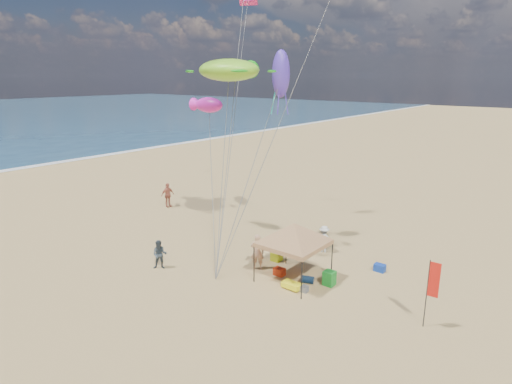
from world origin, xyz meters
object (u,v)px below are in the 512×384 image
Objects in this scene: canopy_tent at (294,225)px; person_near_c at (324,239)px; chair_green at (329,278)px; chair_yellow at (277,254)px; feather_flag at (432,284)px; person_near_b at (160,255)px; person_far_a at (168,195)px; cooler_blue at (380,268)px; beach_cart at (292,285)px; cooler_red at (279,272)px; person_near_a at (257,252)px.

person_near_c is (-0.59, 3.94, -2.03)m from canopy_tent.
chair_yellow is (-3.60, 0.71, 0.00)m from chair_green.
feather_flag is 4.06× the size of chair_green.
person_far_a reaches higher than person_near_b.
chair_yellow is at bearing 145.79° from canopy_tent.
beach_cart is at bearing -118.84° from cooler_blue.
feather_flag is at bearing -45.90° from cooler_blue.
cooler_red is at bearing -99.82° from person_far_a.
cooler_red is 0.60× the size of beach_cart.
chair_green is at bearing 170.98° from feather_flag.
chair_green is at bearing 162.65° from person_near_a.
canopy_tent is at bearing 120.66° from beach_cart.
cooler_red is (-7.27, 0.13, -1.72)m from feather_flag.
cooler_blue reaches higher than beach_cart.
canopy_tent is 6.05× the size of beach_cart.
chair_yellow is 0.37× the size of person_near_a.
feather_flag reaches higher than chair_green.
feather_flag is 5.13m from chair_green.
person_far_a is (-12.07, 4.30, -0.02)m from person_near_a.
canopy_tent is at bearing 154.70° from person_near_a.
person_near_c is at bearing 86.95° from cooler_red.
person_near_c is at bearing 98.49° from canopy_tent.
person_near_a reaches higher than beach_cart.
chair_yellow is at bearing 170.07° from feather_flag.
cooler_red is 0.35× the size of person_near_b.
cooler_red is at bearing 155.76° from person_near_a.
person_near_a reaches higher than cooler_blue.
chair_yellow is 3.28m from beach_cart.
feather_flag is at bearing -9.93° from chair_yellow.
person_near_b reaches higher than chair_green.
chair_yellow is at bearing 138.53° from beach_cart.
person_near_a is at bearing -175.87° from cooler_red.
canopy_tent reaches higher than person_near_b.
beach_cart is at bearing -101.27° from person_far_a.
chair_yellow is 0.38× the size of person_far_a.
person_far_a is (-8.16, 7.40, 0.16)m from person_near_b.
person_near_b is at bearing -152.04° from canopy_tent.
chair_yellow is (-1.96, 1.33, -2.45)m from canopy_tent.
feather_flag reaches higher than chair_yellow.
person_far_a is (-12.24, 2.86, 0.57)m from chair_yellow.
cooler_red is at bearing 179.01° from feather_flag.
person_far_a is (-13.61, 0.25, 0.15)m from person_near_c.
chair_green is 1.86m from beach_cart.
feather_flag is 1.86× the size of person_near_b.
cooler_red is 4.01m from person_near_c.
person_near_a is at bearing 49.47° from person_near_c.
chair_yellow is 0.45× the size of person_near_c.
chair_yellow is at bearing 130.63° from cooler_red.
person_near_b is at bearing -166.24° from feather_flag.
person_near_a is at bearing 164.59° from beach_cart.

